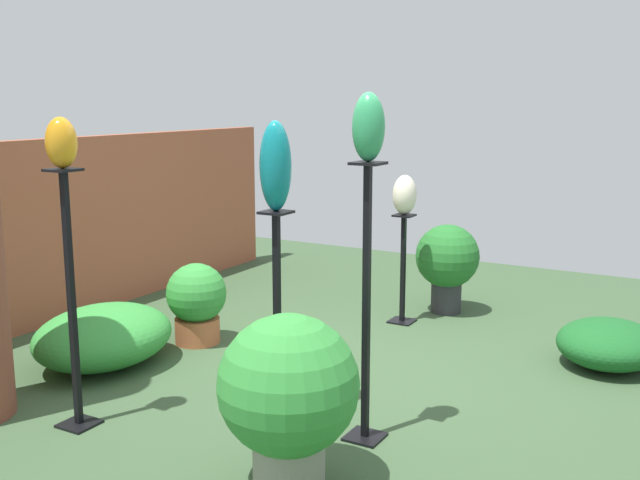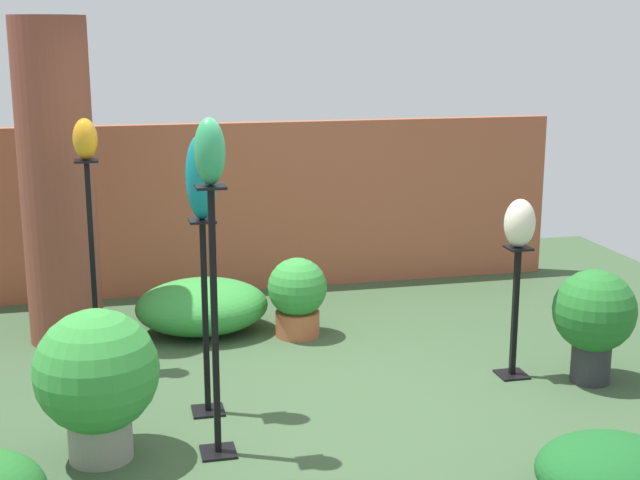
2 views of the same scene
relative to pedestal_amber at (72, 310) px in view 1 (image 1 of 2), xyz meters
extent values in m
plane|color=#385133|center=(1.47, -0.96, -0.69)|extent=(8.00, 8.00, 0.00)
cube|color=#9E5138|center=(1.47, 1.76, 0.08)|extent=(5.60, 0.12, 1.55)
cube|color=black|center=(0.00, 0.00, -0.69)|extent=(0.20, 0.20, 0.01)
cube|color=black|center=(0.00, 0.00, 0.05)|extent=(0.04, 0.04, 1.50)
cube|color=black|center=(0.00, 0.00, 0.80)|extent=(0.16, 0.16, 0.02)
cube|color=black|center=(2.82, -0.81, -0.69)|extent=(0.20, 0.20, 0.01)
cube|color=black|center=(2.82, -0.81, -0.23)|extent=(0.04, 0.04, 0.93)
cube|color=black|center=(2.82, -0.81, 0.22)|extent=(0.16, 0.16, 0.01)
cube|color=black|center=(0.68, -1.52, -0.69)|extent=(0.20, 0.20, 0.01)
cube|color=black|center=(0.68, -1.52, 0.08)|extent=(0.04, 0.04, 1.55)
cube|color=black|center=(0.68, -1.52, 0.85)|extent=(0.16, 0.16, 0.02)
cube|color=black|center=(0.68, -0.94, -0.69)|extent=(0.20, 0.20, 0.01)
cube|color=black|center=(0.68, -0.94, -0.07)|extent=(0.04, 0.04, 1.24)
cube|color=black|center=(0.68, -0.94, 0.54)|extent=(0.16, 0.16, 0.02)
ellipsoid|color=orange|center=(0.00, 0.00, 0.94)|extent=(0.17, 0.18, 0.28)
ellipsoid|color=beige|center=(2.82, -0.81, 0.40)|extent=(0.21, 0.19, 0.33)
ellipsoid|color=#2D9356|center=(0.68, -1.52, 1.03)|extent=(0.17, 0.17, 0.36)
ellipsoid|color=#0F727A|center=(0.68, -0.94, 0.81)|extent=(0.19, 0.18, 0.51)
cylinder|color=#B25B38|center=(1.53, 0.35, -0.60)|extent=(0.35, 0.35, 0.20)
sphere|color=#338C38|center=(1.53, 0.35, -0.30)|extent=(0.46, 0.46, 0.46)
cylinder|color=gray|center=(0.03, -1.43, -0.58)|extent=(0.36, 0.36, 0.23)
sphere|color=#338C38|center=(0.03, -1.43, -0.17)|extent=(0.69, 0.69, 0.69)
cylinder|color=#2D2D33|center=(3.29, -1.03, -0.56)|extent=(0.27, 0.27, 0.27)
sphere|color=#236B28|center=(3.29, -1.03, -0.19)|extent=(0.56, 0.56, 0.56)
ellipsoid|color=#338C38|center=(0.81, 0.61, -0.48)|extent=(1.05, 0.87, 0.42)
ellipsoid|color=#195923|center=(2.57, -2.51, -0.53)|extent=(0.79, 0.72, 0.33)
camera|label=1|loc=(-2.85, -3.25, 1.18)|focal=42.00mm
camera|label=2|loc=(0.18, -6.20, 1.65)|focal=50.00mm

